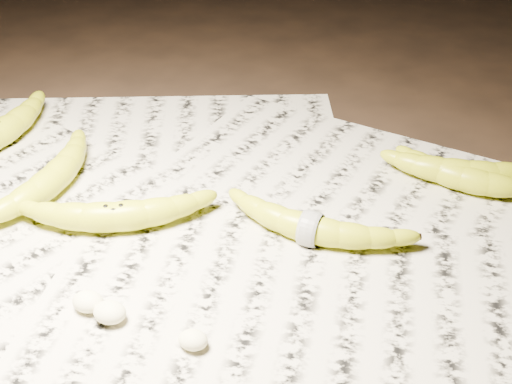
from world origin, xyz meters
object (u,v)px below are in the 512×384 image
(banana_left_b, at_px, (52,177))
(banana_upper_a, at_px, (468,171))
(banana_upper_b, at_px, (464,176))
(banana_taped, at_px, (311,226))
(banana_center, at_px, (115,214))

(banana_left_b, height_order, banana_upper_a, banana_left_b)
(banana_left_b, distance_m, banana_upper_b, 0.52)
(banana_taped, distance_m, banana_upper_b, 0.23)
(banana_center, height_order, banana_upper_a, same)
(banana_upper_a, bearing_deg, banana_left_b, -168.75)
(banana_center, relative_size, banana_taped, 0.99)
(banana_left_b, relative_size, banana_upper_b, 1.16)
(banana_taped, relative_size, banana_upper_a, 1.08)
(banana_upper_b, bearing_deg, banana_center, -138.85)
(banana_upper_a, bearing_deg, banana_taped, -141.45)
(banana_center, xyz_separation_m, banana_upper_b, (0.38, 0.23, -0.00))
(banana_upper_a, bearing_deg, banana_center, -158.12)
(banana_center, bearing_deg, banana_upper_a, 6.36)
(banana_left_b, relative_size, banana_upper_a, 1.03)
(banana_center, relative_size, banana_upper_a, 1.08)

